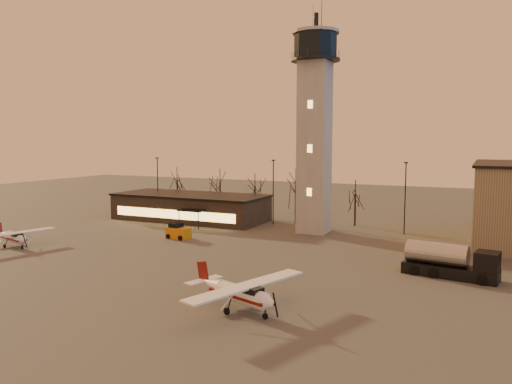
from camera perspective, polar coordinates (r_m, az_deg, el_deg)
ground at (r=45.49m, az=-5.82°, el=-10.90°), size 220.00×220.00×0.00m
control_tower at (r=71.00m, az=6.73°, el=8.47°), size 6.80×6.80×32.60m
terminal at (r=83.05m, az=-7.50°, el=-1.70°), size 25.40×12.20×4.30m
light_poles at (r=72.15m, az=7.25°, el=-0.26°), size 58.50×12.25×10.14m
tree_row at (r=84.88m, az=-0.18°, el=1.08°), size 37.20×9.20×8.80m
cessna_front at (r=39.13m, az=-1.46°, el=-12.01°), size 9.41×11.54×3.23m
cessna_rear at (r=68.65m, az=-25.86°, el=-4.92°), size 7.77×9.68×2.68m
fuel_truck at (r=52.03m, az=21.24°, el=-7.67°), size 9.01×3.95×3.24m
service_cart at (r=67.96m, az=-8.89°, el=-4.62°), size 3.38×2.37×2.03m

